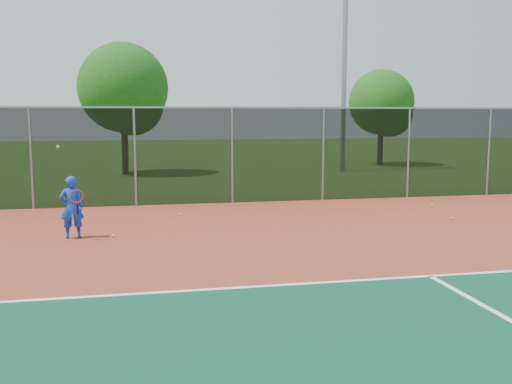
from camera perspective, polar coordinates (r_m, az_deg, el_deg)
ground at (r=6.98m, az=14.16°, el=-16.01°), size 120.00×120.00×0.00m
court_apron at (r=8.70m, az=8.37°, el=-10.96°), size 30.00×20.00×0.02m
fence_back at (r=18.01m, az=-2.41°, el=3.80°), size 30.00×0.06×3.03m
tennis_player at (r=13.47m, az=-17.94°, el=-1.43°), size 0.59×0.61×2.10m
practice_ball_0 at (r=16.10m, az=18.98°, el=-2.48°), size 0.07×0.07×0.07m
practice_ball_1 at (r=18.15m, az=17.20°, el=-1.29°), size 0.07×0.07×0.07m
practice_ball_2 at (r=15.89m, az=-7.53°, el=-2.25°), size 0.07×0.07×0.07m
practice_ball_3 at (r=13.42m, az=-14.09°, el=-4.26°), size 0.07×0.07×0.07m
floodlight_n at (r=29.00m, az=8.89°, el=15.30°), size 0.90×0.40×11.80m
tree_back_left at (r=27.65m, az=-12.93°, el=9.73°), size 4.19×4.19×6.15m
tree_back_mid at (r=32.76m, az=12.64°, el=8.46°), size 3.61×3.61×5.31m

